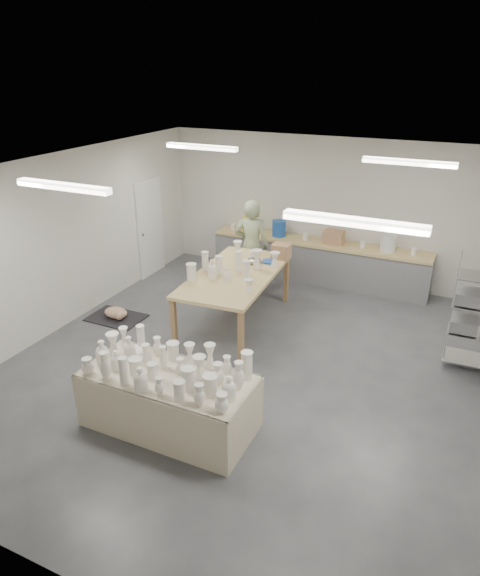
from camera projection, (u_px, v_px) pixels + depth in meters
The scene contains 8 objects.
room at pixel (242, 237), 7.30m from camera, with size 8.00×8.02×3.00m.
back_counter at pixel (317, 260), 10.87m from camera, with size 4.60×0.60×1.24m.
drying_table at pixel (169, 397), 6.51m from camera, with size 2.18×1.04×1.14m.
work_table at pixel (239, 272), 8.97m from camera, with size 1.47×2.68×1.34m.
rug at pixel (116, 318), 9.47m from camera, with size 1.00×0.70×0.02m, color black.
cat at pixel (116, 313), 9.41m from camera, with size 0.48×0.36×0.19m.
potter at pixel (251, 247), 10.24m from camera, with size 0.70×0.46×1.91m, color gray.
red_stool at pixel (256, 274), 10.75m from camera, with size 0.33×0.33×0.30m.
Camera 1 is at (2.82, -6.24, 4.34)m, focal length 32.00 mm.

